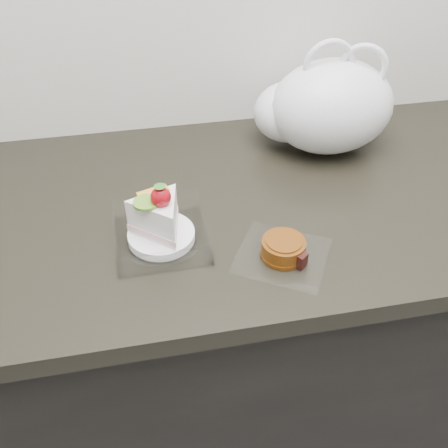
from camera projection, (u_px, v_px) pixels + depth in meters
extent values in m
cube|color=black|center=(252.00, 338.00, 1.31)|extent=(2.00, 0.60, 0.86)
cube|color=black|center=(260.00, 202.00, 1.02)|extent=(2.04, 0.64, 0.04)
cube|color=white|center=(162.00, 240.00, 0.90)|extent=(0.16, 0.16, 0.00)
cylinder|color=white|center=(161.00, 236.00, 0.89)|extent=(0.12, 0.12, 0.02)
ellipsoid|color=red|center=(161.00, 197.00, 0.82)|extent=(0.03, 0.03, 0.04)
cone|color=#2D7223|center=(160.00, 188.00, 0.81)|extent=(0.02, 0.02, 0.01)
cylinder|color=olive|center=(146.00, 203.00, 0.83)|extent=(0.04, 0.04, 0.01)
cube|color=orange|center=(153.00, 192.00, 0.85)|extent=(0.06, 0.04, 0.01)
cube|color=white|center=(283.00, 255.00, 0.87)|extent=(0.20, 0.20, 0.00)
cylinder|color=brown|center=(283.00, 248.00, 0.86)|extent=(0.10, 0.10, 0.03)
cylinder|color=brown|center=(283.00, 253.00, 0.86)|extent=(0.10, 0.10, 0.01)
cylinder|color=brown|center=(284.00, 241.00, 0.85)|extent=(0.08, 0.08, 0.00)
cube|color=black|center=(300.00, 260.00, 0.84)|extent=(0.03, 0.03, 0.03)
ellipsoid|color=white|center=(331.00, 107.00, 1.07)|extent=(0.31, 0.26, 0.20)
ellipsoid|color=white|center=(289.00, 112.00, 1.10)|extent=(0.18, 0.17, 0.13)
torus|color=white|center=(329.00, 65.00, 1.01)|extent=(0.11, 0.02, 0.11)
torus|color=white|center=(363.00, 67.00, 1.02)|extent=(0.10, 0.05, 0.10)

